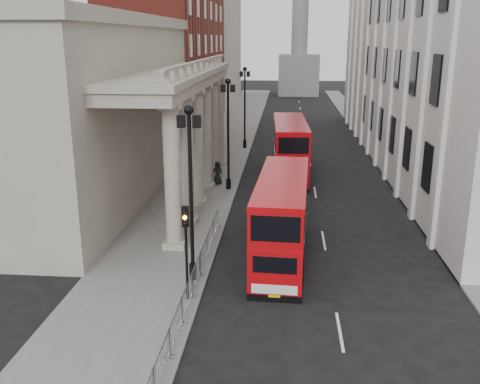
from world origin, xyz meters
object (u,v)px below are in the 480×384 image
Objects in this scene: lamp_post_north at (245,102)px; pedestrian_c at (218,173)px; monument_column at (300,13)px; pedestrian_b at (187,192)px; bus_far at (290,148)px; lamp_post_mid at (228,127)px; traffic_light at (186,236)px; bus_near at (282,217)px; lamp_post_south at (191,183)px; pedestrian_a at (177,214)px.

lamp_post_north reaches higher than pedestrian_c.
monument_column is 78.13m from pedestrian_b.
lamp_post_mid is at bearing -135.62° from bus_far.
traffic_light is at bearing -82.92° from pedestrian_c.
bus_near is (4.17, -12.73, -2.62)m from lamp_post_mid.
pedestrian_b is at bearing -120.66° from lamp_post_mid.
pedestrian_c is at bearing 126.72° from lamp_post_mid.
traffic_light reaches higher than pedestrian_b.
monument_column is at bearing 84.76° from lamp_post_mid.
traffic_light is at bearing -103.58° from bus_far.
lamp_post_mid is 7.22m from bus_far.
lamp_post_north is 4.60× the size of pedestrian_c.
monument_column is 91.17m from traffic_light.
bus_near reaches higher than pedestrian_b.
pedestrian_a is (-2.19, 7.08, -3.92)m from lamp_post_south.
traffic_light is at bearing -124.82° from bus_near.
traffic_light is 0.42× the size of bus_near.
pedestrian_b is (-2.45, 11.86, -3.92)m from lamp_post_south.
lamp_post_south is 8.38m from pedestrian_a.
lamp_post_south is 4.80× the size of pedestrian_b.
pedestrian_a reaches higher than pedestrian_b.
pedestrian_c is (-1.01, 1.35, -3.89)m from lamp_post_mid.
lamp_post_north is at bearing 89.88° from pedestrian_c.
lamp_post_north is 4.80× the size of pedestrian_b.
traffic_light is 23.41m from bus_far.
lamp_post_south reaches higher than pedestrian_b.
bus_far is at bearing 78.81° from traffic_light.
pedestrian_b is at bearing 95.76° from pedestrian_a.
monument_column is 12.60× the size of traffic_light.
monument_column is at bearing 85.71° from lamp_post_south.
lamp_post_south reaches higher than pedestrian_c.
pedestrian_c is at bearing -96.14° from monument_column.
lamp_post_north is (-6.60, -56.00, -11.07)m from monument_column.
pedestrian_c is (-1.11, 19.37, -2.08)m from traffic_light.
lamp_post_south is at bearing -104.89° from bus_far.
lamp_post_south is at bearing -139.15° from bus_near.
bus_far is (4.64, -11.06, -2.49)m from lamp_post_north.
bus_far reaches higher than pedestrian_c.
pedestrian_c is (-1.01, 17.35, -3.89)m from lamp_post_south.
pedestrian_c is at bearing 86.03° from pedestrian_a.
bus_far is 6.21× the size of pedestrian_a.
pedestrian_c is (-1.01, -14.65, -3.89)m from lamp_post_north.
bus_near is (4.07, 5.28, -0.81)m from traffic_light.
bus_near is 17.68m from bus_far.
traffic_light is at bearing -87.16° from lamp_post_south.
bus_far is at bearing 36.24° from pedestrian_c.
bus_far is at bearing -67.24° from lamp_post_north.
pedestrian_b is at bearing -100.96° from pedestrian_c.
traffic_light is (-6.50, -90.02, -12.88)m from monument_column.
monument_column is at bearing 87.66° from pedestrian_c.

